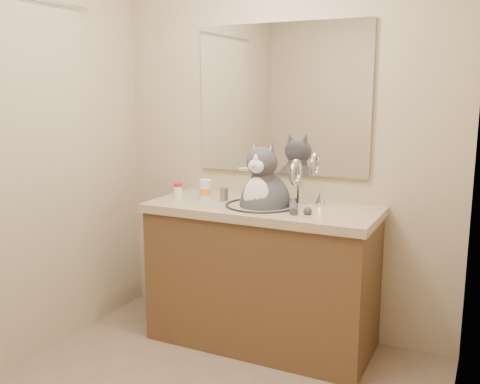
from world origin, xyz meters
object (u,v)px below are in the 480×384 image
Objects in this scene: pill_bottle_orange at (205,190)px; grey_canister at (224,194)px; pill_bottle_redcap at (178,190)px; cat at (264,200)px.

pill_bottle_orange reaches higher than grey_canister.
grey_canister is at bearing 9.62° from pill_bottle_redcap.
pill_bottle_redcap is at bearing -170.38° from grey_canister.
cat is at bearing 2.57° from pill_bottle_redcap.
pill_bottle_orange is 0.12m from grey_canister.
grey_canister is at bearing 11.73° from pill_bottle_orange.
cat is 7.50× the size of grey_canister.
pill_bottle_orange is (-0.39, 0.00, 0.03)m from cat.
pill_bottle_redcap is 0.18m from pill_bottle_orange.
grey_canister is (0.29, 0.05, -0.01)m from pill_bottle_redcap.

